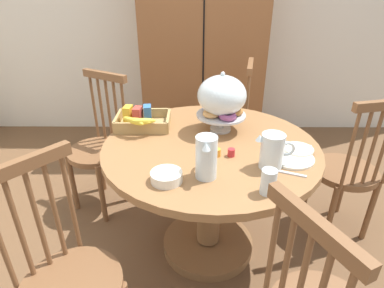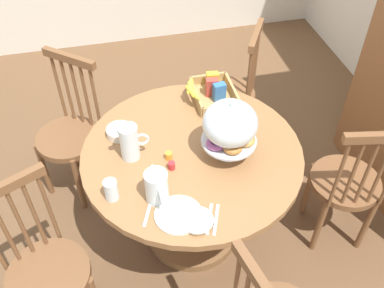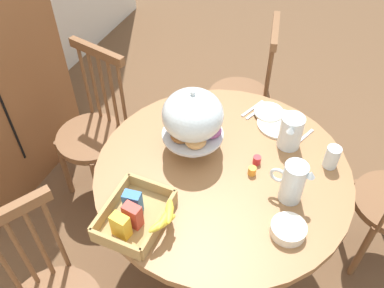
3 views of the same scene
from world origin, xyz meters
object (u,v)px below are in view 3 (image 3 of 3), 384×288
object	(u,v)px
pastry_stand_with_dome	(193,117)
windsor_chair_host_seat	(94,135)
dining_table	(220,199)
cereal_basket	(137,216)
drinking_glass	(332,157)
orange_juice_pitcher	(292,184)
china_plate_small	(269,112)
windsor_chair_far_side	(243,98)
china_plate_large	(279,124)
cereal_bowl	(288,229)
milk_pitcher	(290,133)

from	to	relation	value
pastry_stand_with_dome	windsor_chair_host_seat	bearing A→B (deg)	79.58
dining_table	cereal_basket	size ratio (longest dim) A/B	3.65
windsor_chair_host_seat	drinking_glass	xyz separation A→B (m)	(0.02, -1.29, 0.34)
orange_juice_pitcher	china_plate_small	xyz separation A→B (m)	(0.48, 0.23, -0.07)
dining_table	orange_juice_pitcher	world-z (taller)	orange_juice_pitcher
pastry_stand_with_dome	windsor_chair_far_side	bearing A→B (deg)	-0.55
windsor_chair_far_side	cereal_basket	size ratio (longest dim) A/B	3.09
orange_juice_pitcher	china_plate_large	distance (m)	0.46
orange_juice_pitcher	china_plate_small	distance (m)	0.53
cereal_bowl	windsor_chair_far_side	bearing A→B (deg)	25.72
pastry_stand_with_dome	drinking_glass	world-z (taller)	pastry_stand_with_dome
china_plate_large	drinking_glass	size ratio (longest dim) A/B	2.00
windsor_chair_far_side	milk_pitcher	distance (m)	0.80
cereal_bowl	windsor_chair_host_seat	bearing A→B (deg)	71.70
windsor_chair_far_side	drinking_glass	distance (m)	0.95
windsor_chair_host_seat	milk_pitcher	bearing A→B (deg)	-85.83
china_plate_large	windsor_chair_far_side	bearing A→B (deg)	34.10
milk_pitcher	drinking_glass	xyz separation A→B (m)	(-0.06, -0.20, -0.02)
cereal_basket	drinking_glass	size ratio (longest dim) A/B	2.87
dining_table	milk_pitcher	bearing A→B (deg)	-40.43
cereal_basket	china_plate_large	xyz separation A→B (m)	(0.79, -0.37, -0.04)
china_plate_small	windsor_chair_far_side	bearing A→B (deg)	30.73
pastry_stand_with_dome	cereal_bowl	world-z (taller)	pastry_stand_with_dome
dining_table	cereal_bowl	distance (m)	0.48
dining_table	drinking_glass	size ratio (longest dim) A/B	10.48
windsor_chair_far_side	cereal_bowl	size ratio (longest dim) A/B	6.96
windsor_chair_far_side	drinking_glass	world-z (taller)	windsor_chair_far_side
china_plate_small	windsor_chair_host_seat	bearing A→B (deg)	105.00
dining_table	orange_juice_pitcher	bearing A→B (deg)	-96.60
cereal_basket	windsor_chair_far_side	bearing A→B (deg)	-2.14
dining_table	china_plate_small	xyz separation A→B (m)	(0.44, -0.08, 0.24)
pastry_stand_with_dome	milk_pitcher	xyz separation A→B (m)	(0.20, -0.40, -0.12)
dining_table	milk_pitcher	xyz separation A→B (m)	(0.27, -0.23, 0.30)
cereal_basket	cereal_bowl	distance (m)	0.59
cereal_basket	milk_pitcher	bearing A→B (deg)	-33.50
china_plate_large	orange_juice_pitcher	bearing A→B (deg)	-159.71
milk_pitcher	china_plate_small	world-z (taller)	milk_pitcher
china_plate_small	drinking_glass	distance (m)	0.42
milk_pitcher	orange_juice_pitcher	bearing A→B (deg)	-164.93
windsor_chair_host_seat	china_plate_large	xyz separation A→B (m)	(0.20, -1.01, 0.29)
milk_pitcher	china_plate_large	xyz separation A→B (m)	(0.12, 0.07, -0.07)
milk_pitcher	drinking_glass	distance (m)	0.21
milk_pitcher	cereal_basket	distance (m)	0.80
dining_table	cereal_bowl	world-z (taller)	cereal_bowl
pastry_stand_with_dome	milk_pitcher	size ratio (longest dim) A/B	1.81
windsor_chair_far_side	china_plate_small	distance (m)	0.58
dining_table	windsor_chair_host_seat	world-z (taller)	windsor_chair_host_seat
pastry_stand_with_dome	milk_pitcher	distance (m)	0.47
windsor_chair_far_side	cereal_bowl	world-z (taller)	windsor_chair_far_side
china_plate_large	cereal_bowl	bearing A→B (deg)	-161.93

